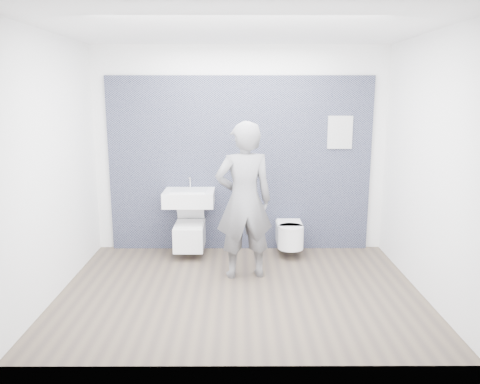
{
  "coord_description": "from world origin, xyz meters",
  "views": [
    {
      "loc": [
        -0.02,
        -4.92,
        2.17
      ],
      "look_at": [
        0.0,
        0.6,
        1.0
      ],
      "focal_mm": 35.0,
      "sensor_mm": 36.0,
      "label": 1
    }
  ],
  "objects_px": {
    "toilet_square": "(190,234)",
    "visitor": "(244,201)",
    "toilet_rounded": "(290,235)",
    "washbasin": "(189,197)"
  },
  "relations": [
    {
      "from": "toilet_square",
      "to": "visitor",
      "type": "height_order",
      "value": "visitor"
    },
    {
      "from": "toilet_rounded",
      "to": "washbasin",
      "type": "bearing_deg",
      "value": 178.24
    },
    {
      "from": "toilet_square",
      "to": "washbasin",
      "type": "bearing_deg",
      "value": 90.0
    },
    {
      "from": "toilet_rounded",
      "to": "visitor",
      "type": "distance_m",
      "value": 1.16
    },
    {
      "from": "washbasin",
      "to": "visitor",
      "type": "xyz_separation_m",
      "value": [
        0.73,
        -0.77,
        0.13
      ]
    },
    {
      "from": "toilet_rounded",
      "to": "toilet_square",
      "type": "bearing_deg",
      "value": 179.5
    },
    {
      "from": "toilet_square",
      "to": "toilet_rounded",
      "type": "xyz_separation_m",
      "value": [
        1.36,
        -0.01,
        -0.01
      ]
    },
    {
      "from": "washbasin",
      "to": "toilet_square",
      "type": "height_order",
      "value": "washbasin"
    },
    {
      "from": "washbasin",
      "to": "toilet_square",
      "type": "xyz_separation_m",
      "value": [
        0.0,
        -0.03,
        -0.5
      ]
    },
    {
      "from": "toilet_square",
      "to": "toilet_rounded",
      "type": "relative_size",
      "value": 1.22
    }
  ]
}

